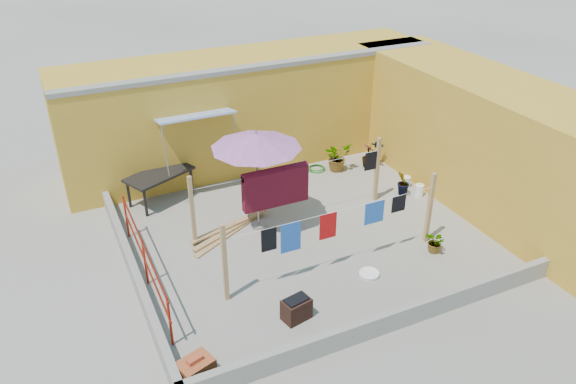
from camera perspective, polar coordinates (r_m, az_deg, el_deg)
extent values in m
plane|color=#9E998E|center=(13.61, 1.75, -4.49)|extent=(80.00, 80.00, 0.00)
cube|color=gold|center=(16.91, -3.89, 8.49)|extent=(11.00, 2.40, 3.20)
cube|color=gray|center=(15.50, -2.61, 12.64)|extent=(11.00, 0.35, 0.12)
cube|color=#2D51B2|center=(14.69, -9.39, 7.64)|extent=(2.00, 0.79, 0.22)
cylinder|color=gray|center=(14.40, -12.37, 4.09)|extent=(0.03, 0.30, 1.28)
cylinder|color=gray|center=(14.87, -5.26, 5.47)|extent=(0.03, 0.30, 1.28)
cube|color=gold|center=(15.65, 19.17, 5.16)|extent=(2.40, 9.00, 3.20)
cube|color=gray|center=(11.07, 10.35, -12.74)|extent=(8.30, 0.16, 0.44)
cube|color=gray|center=(12.49, -15.36, -7.89)|extent=(0.16, 7.30, 0.44)
cylinder|color=#9B1F0F|center=(10.60, -11.90, -12.76)|extent=(0.05, 0.05, 1.10)
cylinder|color=#9B1F0F|center=(12.16, -14.31, -6.92)|extent=(0.05, 0.05, 1.10)
cylinder|color=#9B1F0F|center=(13.84, -16.11, -2.44)|extent=(0.05, 0.05, 1.10)
cylinder|color=#9B1F0F|center=(11.88, -14.60, -4.97)|extent=(0.04, 4.20, 0.04)
cylinder|color=#9B1F0F|center=(12.13, -14.34, -6.73)|extent=(0.04, 4.20, 0.04)
cube|color=tan|center=(11.24, -6.44, -7.19)|extent=(0.09, 0.09, 1.80)
cube|color=tan|center=(13.36, 14.18, -1.61)|extent=(0.09, 0.09, 1.80)
cube|color=tan|center=(14.88, 9.03, 2.26)|extent=(0.09, 0.09, 1.80)
cube|color=tan|center=(13.02, -9.68, -1.95)|extent=(0.09, 0.09, 1.80)
cylinder|color=silver|center=(11.80, 4.92, -1.99)|extent=(5.00, 0.01, 0.01)
cylinder|color=silver|center=(13.50, 0.31, 2.35)|extent=(5.00, 0.01, 0.01)
cube|color=#500D1C|center=(13.54, -1.28, 0.41)|extent=(1.68, 0.22, 0.95)
cube|color=black|center=(14.65, 8.47, 3.15)|extent=(0.38, 0.02, 0.51)
cube|color=maroon|center=(13.36, -2.32, 0.93)|extent=(0.42, 0.02, 0.45)
cube|color=#2053B2|center=(11.56, 0.28, -4.62)|extent=(0.45, 0.02, 0.69)
cube|color=black|center=(11.35, -1.95, -4.86)|extent=(0.33, 0.02, 0.53)
cube|color=#AE0D0F|center=(11.88, 4.08, -3.46)|extent=(0.40, 0.02, 0.61)
cube|color=#2053B2|center=(12.39, 8.76, -2.06)|extent=(0.48, 0.02, 0.54)
cube|color=black|center=(12.69, 11.18, -1.16)|extent=(0.35, 0.02, 0.41)
cylinder|color=gray|center=(13.98, -3.00, -3.37)|extent=(0.38, 0.38, 0.06)
cylinder|color=gray|center=(13.38, -3.13, 0.93)|extent=(0.05, 0.05, 2.44)
cone|color=#B964A4|center=(12.91, -3.26, 5.22)|extent=(2.51, 2.51, 0.34)
cylinder|color=gray|center=(12.83, -3.29, 6.00)|extent=(0.04, 0.04, 0.11)
cube|color=black|center=(15.10, -12.96, 1.79)|extent=(1.96, 1.53, 0.07)
cube|color=black|center=(14.65, -14.28, -1.08)|extent=(0.07, 0.07, 0.77)
cube|color=black|center=(15.17, -15.87, -0.22)|extent=(0.07, 0.07, 0.77)
cube|color=black|center=(15.44, -9.77, 1.08)|extent=(0.07, 0.07, 0.77)
cube|color=black|center=(15.94, -11.43, 1.83)|extent=(0.07, 0.07, 0.77)
cube|color=#AE5828|center=(10.14, -9.34, -17.47)|extent=(0.69, 0.59, 0.43)
cube|color=#AE3D29|center=(9.96, -9.46, -16.44)|extent=(0.29, 0.20, 0.09)
cube|color=tan|center=(13.66, -6.19, -4.40)|extent=(2.01, 1.23, 0.04)
cube|color=tan|center=(13.75, -6.05, -3.90)|extent=(2.08, 1.06, 0.04)
cube|color=tan|center=(13.84, -5.92, -3.41)|extent=(2.17, 0.78, 0.04)
cube|color=black|center=(11.13, 0.85, -11.83)|extent=(0.60, 0.46, 0.45)
cube|color=black|center=(10.97, 0.86, -10.87)|extent=(0.50, 0.36, 0.04)
cylinder|color=white|center=(12.45, 8.25, -8.26)|extent=(0.42, 0.42, 0.06)
torus|color=white|center=(12.44, 8.26, -8.16)|extent=(0.45, 0.45, 0.05)
cylinder|color=white|center=(16.04, 11.93, 1.04)|extent=(0.23, 0.23, 0.31)
cylinder|color=white|center=(15.96, 12.00, 1.59)|extent=(0.06, 0.06, 0.05)
cylinder|color=white|center=(15.64, 13.18, 0.16)|extent=(0.24, 0.24, 0.33)
cylinder|color=white|center=(15.55, 13.26, 0.76)|extent=(0.07, 0.07, 0.05)
torus|color=#1C6D18|center=(16.73, 2.90, 2.36)|extent=(0.55, 0.55, 0.04)
torus|color=#1C6D18|center=(16.71, 2.90, 2.49)|extent=(0.46, 0.46, 0.04)
imported|color=#185419|center=(16.58, 5.02, 3.63)|extent=(0.88, 0.80, 0.87)
imported|color=#185419|center=(16.89, 8.20, 3.65)|extent=(0.44, 0.44, 0.72)
imported|color=#185419|center=(17.03, 9.02, 3.99)|extent=(0.51, 0.52, 0.82)
imported|color=#185419|center=(15.48, 11.63, 0.91)|extent=(0.52, 0.52, 0.74)
imported|color=#185419|center=(13.33, 14.78, -4.97)|extent=(0.48, 0.53, 0.54)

